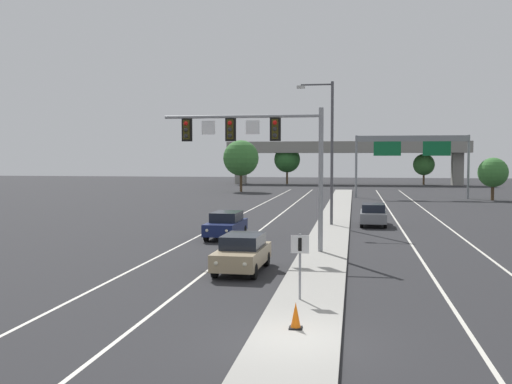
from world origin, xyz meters
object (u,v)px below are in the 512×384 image
overhead_signal_mast (264,145)px  car_receding_grey (373,214)px  median_sign_post (300,257)px  tree_far_right_c (424,165)px  highway_sign_gantry (412,146)px  traffic_cone_median_nose (296,316)px  car_oncoming_navy (226,225)px  tree_far_left_b (287,159)px  street_lamp_median (329,144)px  car_oncoming_tan (242,252)px  tree_far_right_a (493,173)px  tree_far_left_c (241,158)px

overhead_signal_mast → car_receding_grey: 15.29m
overhead_signal_mast → car_receding_grey: (5.91, 13.30, -4.70)m
median_sign_post → tree_far_right_c: tree_far_right_c is taller
highway_sign_gantry → median_sign_post: bearing=-98.9°
overhead_signal_mast → tree_far_right_c: overhead_signal_mast is taller
traffic_cone_median_nose → highway_sign_gantry: bearing=81.8°
car_oncoming_navy → car_receding_grey: (8.99, 8.10, 0.00)m
car_oncoming_navy → tree_far_right_c: size_ratio=0.82×
overhead_signal_mast → car_oncoming_navy: (-3.08, 5.19, -4.70)m
car_oncoming_navy → tree_far_left_b: size_ratio=0.66×
traffic_cone_median_nose → highway_sign_gantry: (8.26, 57.33, 5.66)m
traffic_cone_median_nose → overhead_signal_mast: bearing=102.2°
tree_far_left_b → car_receding_grey: bearing=-78.3°
median_sign_post → tree_far_left_b: bearing=96.6°
street_lamp_median → highway_sign_gantry: street_lamp_median is taller
car_oncoming_navy → car_receding_grey: bearing=42.0°
median_sign_post → tree_far_left_b: 89.37m
highway_sign_gantry → car_receding_grey: bearing=-100.0°
tree_far_left_b → traffic_cone_median_nose: bearing=-83.5°
street_lamp_median → car_receding_grey: street_lamp_median is taller
car_oncoming_tan → tree_far_left_b: bearing=95.0°
car_oncoming_navy → tree_far_right_a: 42.82m
car_oncoming_tan → median_sign_post: bearing=-60.9°
highway_sign_gantry → street_lamp_median: bearing=-105.2°
car_oncoming_navy → car_receding_grey: 12.10m
street_lamp_median → tree_far_right_c: bearing=78.3°
overhead_signal_mast → highway_sign_gantry: (11.25, 43.51, 0.64)m
highway_sign_gantry → tree_far_right_c: 36.47m
tree_far_left_b → median_sign_post: bearing=-83.4°
highway_sign_gantry → tree_far_right_c: size_ratio=2.43×
car_oncoming_tan → highway_sign_gantry: size_ratio=0.34×
car_receding_grey → tree_far_right_a: size_ratio=0.93×
tree_far_left_b → tree_far_left_c: size_ratio=0.94×
car_oncoming_tan → car_receding_grey: bearing=71.8°
overhead_signal_mast → highway_sign_gantry: highway_sign_gantry is taller
median_sign_post → car_oncoming_tan: size_ratio=0.49×
overhead_signal_mast → tree_far_left_b: 78.72m
median_sign_post → street_lamp_median: street_lamp_median is taller
overhead_signal_mast → tree_far_left_c: size_ratio=1.12×
tree_far_right_c → tree_far_left_b: (-24.15, -1.14, 0.90)m
median_sign_post → tree_far_right_c: bearing=81.2°
tree_far_right_a → median_sign_post: bearing=-108.5°
car_receding_grey → median_sign_post: bearing=-97.5°
car_oncoming_navy → traffic_cone_median_nose: bearing=-72.3°
street_lamp_median → car_receding_grey: bearing=17.4°
highway_sign_gantry → overhead_signal_mast: bearing=-104.5°
car_oncoming_tan → tree_far_right_c: 86.27m
tree_far_right_a → tree_far_right_c: bearing=95.0°
traffic_cone_median_nose → tree_far_right_c: size_ratio=0.14×
median_sign_post → tree_far_left_b: tree_far_left_b is taller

